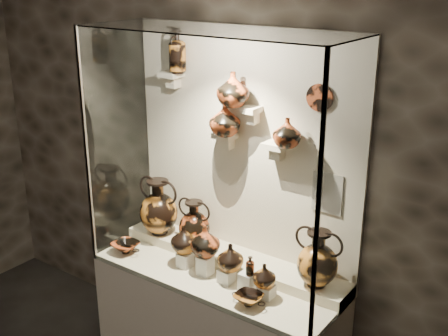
{
  "coord_description": "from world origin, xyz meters",
  "views": [
    {
      "loc": [
        1.94,
        -0.43,
        2.72
      ],
      "look_at": [
        0.06,
        2.18,
        1.58
      ],
      "focal_mm": 45.0,
      "sensor_mm": 36.0,
      "label": 1
    }
  ],
  "objects_px": {
    "amphora_right": "(317,258)",
    "jug_c": "(231,257)",
    "amphora_mid": "(194,223)",
    "jug_b": "(205,241)",
    "amphora_left": "(159,207)",
    "lekythos_small": "(250,265)",
    "ovoid_vase_c": "(287,133)",
    "ovoid_vase_a": "(225,120)",
    "jug_e": "(264,275)",
    "ovoid_vase_b": "(233,89)",
    "jug_a": "(184,239)",
    "lekythos_tall": "(178,50)",
    "kylix_right": "(249,299)",
    "kylix_left": "(126,246)"
  },
  "relations": [
    {
      "from": "amphora_right",
      "to": "jug_c",
      "type": "height_order",
      "value": "amphora_right"
    },
    {
      "from": "amphora_mid",
      "to": "jug_b",
      "type": "relative_size",
      "value": 1.6
    },
    {
      "from": "amphora_left",
      "to": "lekythos_small",
      "type": "bearing_deg",
      "value": -32.01
    },
    {
      "from": "amphora_right",
      "to": "amphora_mid",
      "type": "bearing_deg",
      "value": -156.08
    },
    {
      "from": "lekythos_small",
      "to": "ovoid_vase_c",
      "type": "height_order",
      "value": "ovoid_vase_c"
    },
    {
      "from": "jug_b",
      "to": "ovoid_vase_a",
      "type": "xyz_separation_m",
      "value": [
        -0.01,
        0.22,
        0.76
      ]
    },
    {
      "from": "jug_c",
      "to": "jug_e",
      "type": "relative_size",
      "value": 1.19
    },
    {
      "from": "jug_e",
      "to": "ovoid_vase_b",
      "type": "xyz_separation_m",
      "value": [
        -0.41,
        0.25,
        1.04
      ]
    },
    {
      "from": "amphora_right",
      "to": "jug_e",
      "type": "height_order",
      "value": "amphora_right"
    },
    {
      "from": "amphora_mid",
      "to": "jug_a",
      "type": "height_order",
      "value": "amphora_mid"
    },
    {
      "from": "amphora_left",
      "to": "amphora_right",
      "type": "relative_size",
      "value": 1.14
    },
    {
      "from": "lekythos_small",
      "to": "lekythos_tall",
      "type": "bearing_deg",
      "value": 153.41
    },
    {
      "from": "jug_c",
      "to": "jug_b",
      "type": "bearing_deg",
      "value": 175.7
    },
    {
      "from": "lekythos_small",
      "to": "ovoid_vase_b",
      "type": "height_order",
      "value": "ovoid_vase_b"
    },
    {
      "from": "ovoid_vase_b",
      "to": "ovoid_vase_c",
      "type": "xyz_separation_m",
      "value": [
        0.38,
        0.02,
        -0.22
      ]
    },
    {
      "from": "jug_a",
      "to": "kylix_right",
      "type": "relative_size",
      "value": 0.86
    },
    {
      "from": "amphora_mid",
      "to": "amphora_right",
      "type": "relative_size",
      "value": 0.89
    },
    {
      "from": "jug_b",
      "to": "jug_c",
      "type": "bearing_deg",
      "value": 8.8
    },
    {
      "from": "amphora_right",
      "to": "jug_a",
      "type": "relative_size",
      "value": 1.94
    },
    {
      "from": "jug_a",
      "to": "amphora_mid",
      "type": "bearing_deg",
      "value": 126.04
    },
    {
      "from": "jug_e",
      "to": "kylix_right",
      "type": "height_order",
      "value": "jug_e"
    },
    {
      "from": "jug_a",
      "to": "jug_c",
      "type": "distance_m",
      "value": 0.38
    },
    {
      "from": "amphora_mid",
      "to": "kylix_right",
      "type": "xyz_separation_m",
      "value": [
        0.67,
        -0.32,
        -0.19
      ]
    },
    {
      "from": "ovoid_vase_a",
      "to": "amphora_right",
      "type": "bearing_deg",
      "value": -25.36
    },
    {
      "from": "jug_c",
      "to": "jug_e",
      "type": "xyz_separation_m",
      "value": [
        0.27,
        -0.03,
        -0.02
      ]
    },
    {
      "from": "amphora_right",
      "to": "ovoid_vase_c",
      "type": "height_order",
      "value": "ovoid_vase_c"
    },
    {
      "from": "ovoid_vase_a",
      "to": "lekythos_small",
      "type": "bearing_deg",
      "value": -56.05
    },
    {
      "from": "jug_c",
      "to": "lekythos_tall",
      "type": "relative_size",
      "value": 0.57
    },
    {
      "from": "kylix_left",
      "to": "kylix_right",
      "type": "xyz_separation_m",
      "value": [
        1.06,
        -0.04,
        -0.0
      ]
    },
    {
      "from": "lekythos_small",
      "to": "ovoid_vase_b",
      "type": "distance_m",
      "value": 1.08
    },
    {
      "from": "lekythos_small",
      "to": "ovoid_vase_a",
      "type": "bearing_deg",
      "value": 139.58
    },
    {
      "from": "amphora_mid",
      "to": "ovoid_vase_a",
      "type": "xyz_separation_m",
      "value": [
        0.22,
        0.05,
        0.76
      ]
    },
    {
      "from": "jug_b",
      "to": "lekythos_small",
      "type": "bearing_deg",
      "value": 4.13
    },
    {
      "from": "jug_b",
      "to": "ovoid_vase_b",
      "type": "xyz_separation_m",
      "value": [
        0.06,
        0.22,
        0.96
      ]
    },
    {
      "from": "amphora_left",
      "to": "jug_e",
      "type": "xyz_separation_m",
      "value": [
        1.01,
        -0.19,
        -0.12
      ]
    },
    {
      "from": "ovoid_vase_a",
      "to": "ovoid_vase_b",
      "type": "relative_size",
      "value": 0.98
    },
    {
      "from": "jug_a",
      "to": "jug_c",
      "type": "xyz_separation_m",
      "value": [
        0.38,
        0.0,
        -0.02
      ]
    },
    {
      "from": "jug_e",
      "to": "amphora_mid",
      "type": "bearing_deg",
      "value": 141.53
    },
    {
      "from": "kylix_right",
      "to": "lekythos_tall",
      "type": "bearing_deg",
      "value": 176.78
    },
    {
      "from": "kylix_right",
      "to": "ovoid_vase_c",
      "type": "xyz_separation_m",
      "value": [
        -0.0,
        0.39,
        0.93
      ]
    },
    {
      "from": "jug_a",
      "to": "lekythos_small",
      "type": "height_order",
      "value": "jug_a"
    },
    {
      "from": "ovoid_vase_a",
      "to": "ovoid_vase_c",
      "type": "bearing_deg",
      "value": -19.86
    },
    {
      "from": "kylix_left",
      "to": "lekythos_small",
      "type": "bearing_deg",
      "value": 23.02
    },
    {
      "from": "ovoid_vase_b",
      "to": "kylix_right",
      "type": "bearing_deg",
      "value": -29.54
    },
    {
      "from": "lekythos_small",
      "to": "kylix_right",
      "type": "xyz_separation_m",
      "value": [
        0.07,
        -0.12,
        -0.15
      ]
    },
    {
      "from": "jug_b",
      "to": "kylix_right",
      "type": "height_order",
      "value": "jug_b"
    },
    {
      "from": "amphora_left",
      "to": "jug_c",
      "type": "distance_m",
      "value": 0.77
    },
    {
      "from": "jug_a",
      "to": "kylix_right",
      "type": "bearing_deg",
      "value": 6.04
    },
    {
      "from": "jug_c",
      "to": "kylix_left",
      "type": "distance_m",
      "value": 0.84
    },
    {
      "from": "amphora_right",
      "to": "kylix_left",
      "type": "distance_m",
      "value": 1.38
    }
  ]
}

